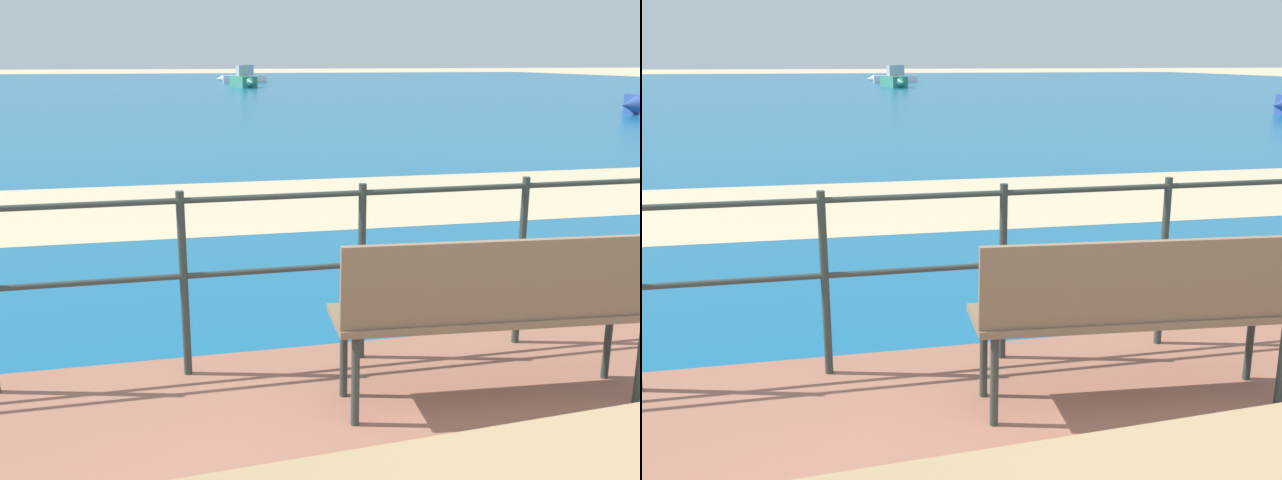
% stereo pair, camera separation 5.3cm
% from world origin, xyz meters
% --- Properties ---
extents(sea_water, '(90.00, 90.00, 0.01)m').
position_xyz_m(sea_water, '(0.00, 40.00, 0.01)').
color(sea_water, '#145B84').
rests_on(sea_water, ground).
extents(beach_strip, '(54.03, 3.85, 0.01)m').
position_xyz_m(beach_strip, '(0.00, 7.23, 0.01)').
color(beach_strip, tan).
rests_on(beach_strip, ground).
extents(park_bench, '(1.63, 0.53, 0.88)m').
position_xyz_m(park_bench, '(0.48, 1.64, 0.61)').
color(park_bench, '#7A6047').
rests_on(park_bench, patio_paving).
extents(railing_fence, '(5.94, 0.04, 1.02)m').
position_xyz_m(railing_fence, '(0.00, 2.37, 0.69)').
color(railing_fence, '#2D3833').
rests_on(railing_fence, patio_paving).
extents(boat_near, '(1.35, 3.58, 1.31)m').
position_xyz_m(boat_near, '(4.47, 42.75, 0.41)').
color(boat_near, '#338466').
rests_on(boat_near, sea_water).
extents(boat_mid, '(3.71, 1.18, 1.25)m').
position_xyz_m(boat_mid, '(5.56, 51.49, 0.38)').
color(boat_mid, silver).
rests_on(boat_mid, sea_water).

